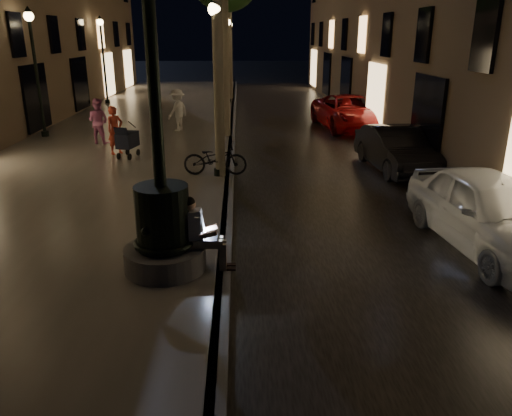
{
  "coord_description": "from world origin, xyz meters",
  "views": [
    {
      "loc": [
        0.3,
        -5.87,
        4.06
      ],
      "look_at": [
        0.6,
        3.0,
        0.94
      ],
      "focal_mm": 35.0,
      "sensor_mm": 36.0,
      "label": 1
    }
  ],
  "objects_px": {
    "lamp_left_b": "(34,56)",
    "lamp_left_c": "(103,49)",
    "lamp_curb_c": "(228,49)",
    "bicycle": "(215,159)",
    "car_second": "(396,149)",
    "stroller": "(127,140)",
    "fountain_lamppost": "(162,214)",
    "pedestrian_white": "(177,110)",
    "lamp_curb_d": "(230,45)",
    "pedestrian_pink": "(98,121)",
    "lamp_curb_a": "(216,66)",
    "lamp_curb_b": "(224,54)",
    "car_front": "(491,212)",
    "pedestrian_red": "(115,130)",
    "seated_man_laptop": "(200,231)",
    "car_third": "(349,112)"
  },
  "relations": [
    {
      "from": "lamp_curb_b",
      "to": "bicycle",
      "type": "xyz_separation_m",
      "value": [
        -0.1,
        -7.92,
        -2.56
      ]
    },
    {
      "from": "fountain_lamppost",
      "to": "car_front",
      "type": "relative_size",
      "value": 1.16
    },
    {
      "from": "pedestrian_white",
      "to": "pedestrian_red",
      "type": "bearing_deg",
      "value": 11.44
    },
    {
      "from": "lamp_curb_b",
      "to": "lamp_curb_c",
      "type": "relative_size",
      "value": 1.0
    },
    {
      "from": "fountain_lamppost",
      "to": "car_second",
      "type": "distance_m",
      "value": 9.41
    },
    {
      "from": "car_third",
      "to": "lamp_curb_b",
      "type": "bearing_deg",
      "value": 177.48
    },
    {
      "from": "lamp_left_c",
      "to": "car_front",
      "type": "height_order",
      "value": "lamp_left_c"
    },
    {
      "from": "pedestrian_pink",
      "to": "pedestrian_white",
      "type": "xyz_separation_m",
      "value": [
        2.61,
        2.49,
        0.03
      ]
    },
    {
      "from": "lamp_left_c",
      "to": "car_third",
      "type": "height_order",
      "value": "lamp_left_c"
    },
    {
      "from": "lamp_curb_c",
      "to": "pedestrian_white",
      "type": "bearing_deg",
      "value": -102.37
    },
    {
      "from": "fountain_lamppost",
      "to": "bicycle",
      "type": "height_order",
      "value": "fountain_lamppost"
    },
    {
      "from": "lamp_curb_a",
      "to": "stroller",
      "type": "xyz_separation_m",
      "value": [
        -3.05,
        2.27,
        -2.45
      ]
    },
    {
      "from": "lamp_left_b",
      "to": "car_third",
      "type": "xyz_separation_m",
      "value": [
        12.6,
        2.33,
        -2.5
      ]
    },
    {
      "from": "lamp_curb_c",
      "to": "bicycle",
      "type": "relative_size",
      "value": 2.66
    },
    {
      "from": "stroller",
      "to": "pedestrian_red",
      "type": "height_order",
      "value": "pedestrian_red"
    },
    {
      "from": "pedestrian_pink",
      "to": "lamp_left_c",
      "type": "bearing_deg",
      "value": -59.03
    },
    {
      "from": "stroller",
      "to": "pedestrian_white",
      "type": "bearing_deg",
      "value": 91.22
    },
    {
      "from": "lamp_left_b",
      "to": "pedestrian_white",
      "type": "relative_size",
      "value": 2.81
    },
    {
      "from": "lamp_curb_c",
      "to": "lamp_curb_d",
      "type": "bearing_deg",
      "value": 90.0
    },
    {
      "from": "lamp_curb_a",
      "to": "pedestrian_pink",
      "type": "xyz_separation_m",
      "value": [
        -4.57,
        4.58,
        -2.21
      ]
    },
    {
      "from": "lamp_curb_a",
      "to": "car_second",
      "type": "xyz_separation_m",
      "value": [
        5.44,
        1.11,
        -2.57
      ]
    },
    {
      "from": "lamp_curb_d",
      "to": "pedestrian_white",
      "type": "relative_size",
      "value": 2.81
    },
    {
      "from": "bicycle",
      "to": "lamp_left_b",
      "type": "bearing_deg",
      "value": 52.02
    },
    {
      "from": "car_third",
      "to": "pedestrian_red",
      "type": "relative_size",
      "value": 3.3
    },
    {
      "from": "lamp_curb_a",
      "to": "lamp_left_b",
      "type": "height_order",
      "value": "same"
    },
    {
      "from": "lamp_left_b",
      "to": "lamp_left_c",
      "type": "height_order",
      "value": "same"
    },
    {
      "from": "lamp_left_c",
      "to": "stroller",
      "type": "distance_m",
      "value": 14.52
    },
    {
      "from": "lamp_curb_b",
      "to": "car_front",
      "type": "height_order",
      "value": "lamp_curb_b"
    },
    {
      "from": "lamp_left_b",
      "to": "car_front",
      "type": "xyz_separation_m",
      "value": [
        12.6,
        -10.86,
        -2.47
      ]
    },
    {
      "from": "lamp_curb_b",
      "to": "pedestrian_white",
      "type": "relative_size",
      "value": 2.81
    },
    {
      "from": "seated_man_laptop",
      "to": "pedestrian_white",
      "type": "relative_size",
      "value": 0.76
    },
    {
      "from": "seated_man_laptop",
      "to": "lamp_left_c",
      "type": "relative_size",
      "value": 0.27
    },
    {
      "from": "seated_man_laptop",
      "to": "car_third",
      "type": "height_order",
      "value": "seated_man_laptop"
    },
    {
      "from": "lamp_curb_a",
      "to": "lamp_curb_b",
      "type": "height_order",
      "value": "same"
    },
    {
      "from": "lamp_curb_c",
      "to": "lamp_curb_d",
      "type": "xyz_separation_m",
      "value": [
        0.0,
        8.0,
        0.0
      ]
    },
    {
      "from": "lamp_left_b",
      "to": "pedestrian_white",
      "type": "xyz_separation_m",
      "value": [
        5.14,
        1.06,
        -2.18
      ]
    },
    {
      "from": "seated_man_laptop",
      "to": "lamp_curb_d",
      "type": "height_order",
      "value": "lamp_curb_d"
    },
    {
      "from": "lamp_curb_d",
      "to": "lamp_curb_b",
      "type": "bearing_deg",
      "value": -90.0
    },
    {
      "from": "seated_man_laptop",
      "to": "stroller",
      "type": "bearing_deg",
      "value": 109.71
    },
    {
      "from": "fountain_lamppost",
      "to": "lamp_curb_d",
      "type": "height_order",
      "value": "fountain_lamppost"
    },
    {
      "from": "lamp_curb_b",
      "to": "lamp_left_b",
      "type": "bearing_deg",
      "value": -164.27
    },
    {
      "from": "lamp_left_b",
      "to": "car_front",
      "type": "distance_m",
      "value": 16.81
    },
    {
      "from": "pedestrian_white",
      "to": "bicycle",
      "type": "relative_size",
      "value": 0.95
    },
    {
      "from": "car_second",
      "to": "lamp_left_c",
      "type": "bearing_deg",
      "value": 125.21
    },
    {
      "from": "lamp_curb_d",
      "to": "pedestrian_white",
      "type": "height_order",
      "value": "lamp_curb_d"
    },
    {
      "from": "fountain_lamppost",
      "to": "pedestrian_red",
      "type": "distance_m",
      "value": 9.3
    },
    {
      "from": "car_second",
      "to": "pedestrian_red",
      "type": "height_order",
      "value": "pedestrian_red"
    },
    {
      "from": "pedestrian_pink",
      "to": "bicycle",
      "type": "xyz_separation_m",
      "value": [
        4.47,
        -4.5,
        -0.35
      ]
    },
    {
      "from": "lamp_left_b",
      "to": "car_second",
      "type": "bearing_deg",
      "value": -21.3
    },
    {
      "from": "pedestrian_red",
      "to": "car_second",
      "type": "bearing_deg",
      "value": -56.19
    }
  ]
}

